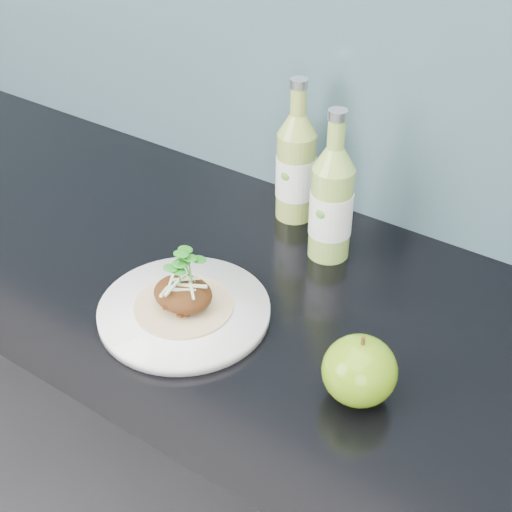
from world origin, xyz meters
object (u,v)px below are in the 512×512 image
(green_apple, at_px, (359,371))
(dinner_plate, at_px, (184,311))
(cider_bottle_left, at_px, (296,167))
(cider_bottle_right, at_px, (331,203))

(green_apple, bearing_deg, dinner_plate, -179.44)
(dinner_plate, xyz_separation_m, cider_bottle_left, (-0.01, 0.31, 0.08))
(dinner_plate, xyz_separation_m, green_apple, (0.27, 0.00, 0.04))
(green_apple, bearing_deg, cider_bottle_left, 132.71)
(dinner_plate, relative_size, green_apple, 2.62)
(dinner_plate, height_order, cider_bottle_right, cider_bottle_right)
(green_apple, relative_size, cider_bottle_right, 0.49)
(green_apple, distance_m, cider_bottle_right, 0.31)
(dinner_plate, distance_m, cider_bottle_right, 0.27)
(cider_bottle_left, bearing_deg, cider_bottle_right, -38.75)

